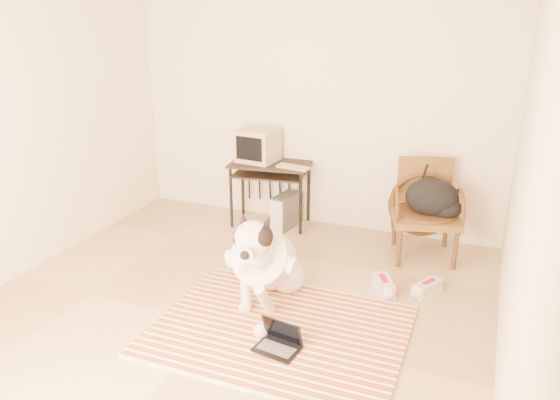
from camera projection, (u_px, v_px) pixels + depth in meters
The scene contains 14 objects.
floor at pixel (216, 323), 4.17m from camera, with size 4.50×4.50×0.00m, color tan.
wall_back at pixel (314, 100), 5.67m from camera, with size 4.50×4.50×0.00m, color beige.
wall_right at pixel (527, 187), 3.00m from camera, with size 4.50×4.50×0.00m, color beige.
rug at pixel (279, 330), 4.05m from camera, with size 1.84×1.41×0.02m.
dog at pixel (265, 261), 4.37m from camera, with size 0.58×1.19×0.88m.
laptop at pixel (279, 341), 3.81m from camera, with size 0.33×0.26×0.21m.
computer_desk at pixel (270, 172), 5.82m from camera, with size 0.89×0.57×0.70m.
crt_monitor at pixel (258, 145), 5.82m from camera, with size 0.43×0.41×0.35m.
desk_keyboard at pixel (293, 167), 5.61m from camera, with size 0.34×0.13×0.02m, color tan.
pc_tower at pixel (285, 211), 5.88m from camera, with size 0.23×0.42×0.37m.
rattan_chair at pixel (425, 209), 5.16m from camera, with size 0.73×0.72×0.91m.
backpack at pixel (434, 199), 5.05m from camera, with size 0.53×0.41×0.36m.
sneaker_left at pixel (384, 286), 4.62m from camera, with size 0.25×0.33×0.11m.
sneaker_right at pixel (427, 288), 4.58m from camera, with size 0.24×0.31×0.10m.
Camera 1 is at (1.80, -3.15, 2.31)m, focal length 35.00 mm.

